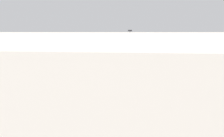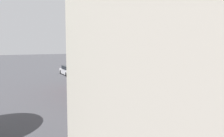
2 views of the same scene
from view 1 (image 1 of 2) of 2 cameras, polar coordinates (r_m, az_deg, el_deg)
ground_plane at (r=35.98m, az=-3.50°, el=-1.52°), size 140.00×140.00×0.00m
bus_single_deck_near_end at (r=25.51m, az=9.12°, el=-2.68°), size 3.12×10.25×2.95m
bus_single_deck_second at (r=24.87m, az=0.53°, el=-2.87°), size 2.84×10.32×2.95m
bus_single_deck_third at (r=26.29m, az=-7.41°, el=-2.25°), size 3.13×11.02×2.95m
bus_single_deck_fourth at (r=26.88m, az=-14.46°, el=-2.22°), size 2.94×10.98×2.95m
bus_double_decker_fifth at (r=27.91m, az=-21.90°, el=-0.45°), size 2.90×11.23×4.55m
box_truck_blue at (r=26.54m, az=20.54°, el=-2.50°), size 3.87×7.84×3.20m
car_hatchback_silver at (r=41.45m, az=-11.47°, el=0.81°), size 1.92×4.58×1.43m
lamp_post_tall at (r=38.39m, az=4.78°, el=5.77°), size 0.70×0.30×7.40m
waste_bin_yellow at (r=37.08m, az=-12.37°, el=-0.64°), size 0.60×0.60×0.95m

